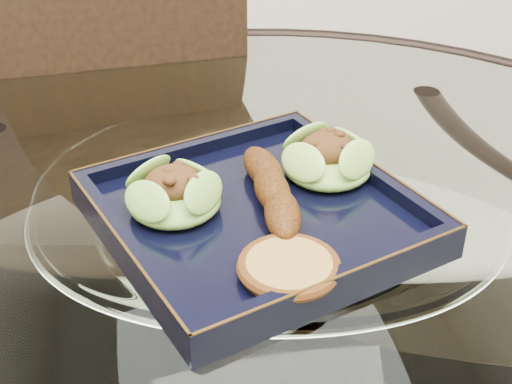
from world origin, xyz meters
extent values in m
cylinder|color=white|center=(0.00, 0.00, 0.76)|extent=(1.10, 1.10, 0.01)
torus|color=black|center=(0.00, 0.00, 0.76)|extent=(1.13, 1.13, 0.02)
cylinder|color=black|center=(0.28, 0.28, 0.38)|extent=(0.04, 0.04, 0.75)
cylinder|color=black|center=(-0.28, 0.28, 0.38)|extent=(0.04, 0.04, 0.75)
cube|color=black|center=(-0.10, 0.28, 0.42)|extent=(0.40, 0.40, 0.04)
cube|color=black|center=(-0.11, 0.45, 0.67)|extent=(0.36, 0.05, 0.41)
cylinder|color=black|center=(-0.27, 0.43, 0.20)|extent=(0.03, 0.03, 0.41)
cylinder|color=black|center=(0.05, 0.45, 0.20)|extent=(0.03, 0.03, 0.41)
cube|color=black|center=(-0.01, 0.01, 0.77)|extent=(0.34, 0.34, 0.02)
ellipsoid|color=olive|center=(-0.08, 0.02, 0.80)|extent=(0.11, 0.11, 0.03)
ellipsoid|color=#65A32F|center=(0.07, 0.06, 0.80)|extent=(0.10, 0.10, 0.03)
ellipsoid|color=#602E0A|center=(0.01, 0.02, 0.80)|extent=(0.03, 0.15, 0.03)
cylinder|color=#AF7A3A|center=(0.00, -0.09, 0.79)|extent=(0.09, 0.09, 0.01)
camera|label=1|loc=(-0.12, -0.54, 1.15)|focal=50.00mm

